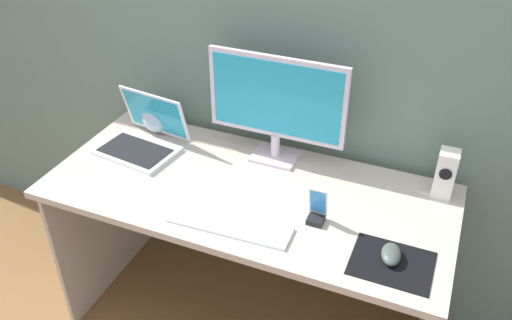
# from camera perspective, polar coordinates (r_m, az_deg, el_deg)

# --- Properties ---
(wall_back) EXTENTS (6.00, 0.04, 2.50)m
(wall_back) POSITION_cam_1_polar(r_m,az_deg,el_deg) (2.04, 3.35, 14.67)
(wall_back) COLOR slate
(wall_back) RESTS_ON ground_plane
(desk) EXTENTS (1.49, 0.67, 0.74)m
(desk) POSITION_cam_1_polar(r_m,az_deg,el_deg) (2.06, -0.92, -6.41)
(desk) COLOR beige
(desk) RESTS_ON ground_plane
(monitor) EXTENTS (0.54, 0.14, 0.43)m
(monitor) POSITION_cam_1_polar(r_m,az_deg,el_deg) (2.01, 2.17, 6.04)
(monitor) COLOR silver
(monitor) RESTS_ON desk
(speaker_right) EXTENTS (0.07, 0.08, 0.18)m
(speaker_right) POSITION_cam_1_polar(r_m,az_deg,el_deg) (2.00, 19.58, -1.38)
(speaker_right) COLOR white
(speaker_right) RESTS_ON desk
(laptop) EXTENTS (0.34, 0.31, 0.22)m
(laptop) POSITION_cam_1_polar(r_m,az_deg,el_deg) (2.22, -11.99, 2.30)
(laptop) COLOR white
(laptop) RESTS_ON desk
(fishbowl) EXTENTS (0.15, 0.15, 0.15)m
(fishbowl) POSITION_cam_1_polar(r_m,az_deg,el_deg) (2.32, -10.34, 4.69)
(fishbowl) COLOR silver
(fishbowl) RESTS_ON desk
(keyboard_external) EXTENTS (0.43, 0.13, 0.01)m
(keyboard_external) POSITION_cam_1_polar(r_m,az_deg,el_deg) (1.80, -2.83, -6.92)
(keyboard_external) COLOR white
(keyboard_external) RESTS_ON desk
(mousepad) EXTENTS (0.25, 0.20, 0.00)m
(mousepad) POSITION_cam_1_polar(r_m,az_deg,el_deg) (1.73, 14.28, -10.62)
(mousepad) COLOR black
(mousepad) RESTS_ON desk
(mouse) EXTENTS (0.08, 0.11, 0.04)m
(mouse) POSITION_cam_1_polar(r_m,az_deg,el_deg) (1.73, 14.22, -9.73)
(mouse) COLOR #46524A
(mouse) RESTS_ON mousepad
(phone_in_dock) EXTENTS (0.06, 0.06, 0.14)m
(phone_in_dock) POSITION_cam_1_polar(r_m,az_deg,el_deg) (1.81, 6.54, -5.30)
(phone_in_dock) COLOR black
(phone_in_dock) RESTS_ON desk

